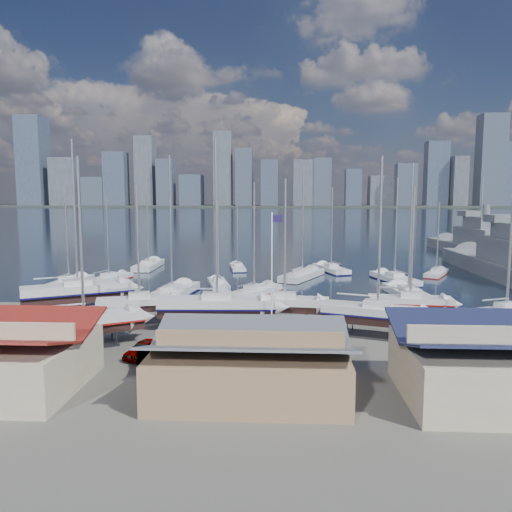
# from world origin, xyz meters

# --- Properties ---
(ground) EXTENTS (1400.00, 1400.00, 0.00)m
(ground) POSITION_xyz_m (0.00, -10.00, 0.00)
(ground) COLOR #605E59
(ground) RESTS_ON ground
(water) EXTENTS (1400.00, 600.00, 0.40)m
(water) POSITION_xyz_m (0.00, 300.00, -0.15)
(water) COLOR #1C2B40
(water) RESTS_ON ground
(far_shore) EXTENTS (1400.00, 80.00, 2.20)m
(far_shore) POSITION_xyz_m (0.00, 560.00, 1.10)
(far_shore) COLOR #2D332D
(far_shore) RESTS_ON ground
(skyline) EXTENTS (639.14, 43.80, 107.69)m
(skyline) POSITION_xyz_m (-7.83, 553.76, 39.09)
(skyline) COLOR #475166
(skyline) RESTS_ON far_shore
(shed_grey) EXTENTS (12.60, 8.40, 4.17)m
(shed_grey) POSITION_xyz_m (0.00, -26.00, 2.15)
(shed_grey) COLOR #8C6B4C
(shed_grey) RESTS_ON ground
(shed_blue) EXTENTS (13.65, 9.45, 4.71)m
(shed_blue) POSITION_xyz_m (16.00, -26.00, 2.42)
(shed_blue) COLOR #BFB293
(shed_blue) RESTS_ON ground
(sailboat_cradle_0) EXTENTS (11.59, 8.34, 18.33)m
(sailboat_cradle_0) POSITION_xyz_m (-20.03, -4.38, 2.19)
(sailboat_cradle_0) COLOR #2D2D33
(sailboat_cradle_0) RESTS_ON ground
(sailboat_cradle_1) EXTENTS (9.73, 7.03, 15.60)m
(sailboat_cradle_1) POSITION_xyz_m (-14.38, -16.67, 2.05)
(sailboat_cradle_1) COLOR #2D2D33
(sailboat_cradle_1) RESTS_ON ground
(sailboat_cradle_2) EXTENTS (8.49, 4.61, 13.55)m
(sailboat_cradle_2) POSITION_xyz_m (-12.10, -8.53, 1.95)
(sailboat_cradle_2) COLOR #2D2D33
(sailboat_cradle_2) RESTS_ON ground
(sailboat_cradle_3) EXTENTS (11.11, 3.60, 17.60)m
(sailboat_cradle_3) POSITION_xyz_m (-4.12, -10.47, 2.15)
(sailboat_cradle_3) COLOR #2D2D33
(sailboat_cradle_3) RESTS_ON ground
(sailboat_cradle_4) EXTENTS (8.79, 3.50, 14.11)m
(sailboat_cradle_4) POSITION_xyz_m (2.22, -7.92, 1.98)
(sailboat_cradle_4) COLOR #2D2D33
(sailboat_cradle_4) RESTS_ON ground
(sailboat_cradle_5) EXTENTS (10.15, 5.85, 15.84)m
(sailboat_cradle_5) POSITION_xyz_m (10.44, -12.39, 2.06)
(sailboat_cradle_5) COLOR #2D2D33
(sailboat_cradle_5) RESTS_ON ground
(sailboat_cradle_6) EXTENTS (8.30, 3.01, 13.35)m
(sailboat_cradle_6) POSITION_xyz_m (14.74, -6.53, 1.94)
(sailboat_cradle_6) COLOR #2D2D33
(sailboat_cradle_6) RESTS_ON ground
(sailboat_cradle_7) EXTENTS (7.79, 5.00, 12.64)m
(sailboat_cradle_7) POSITION_xyz_m (22.20, -10.91, 1.91)
(sailboat_cradle_7) COLOR #2D2D33
(sailboat_cradle_7) RESTS_ON ground
(sailboat_moored_0) EXTENTS (3.49, 10.47, 15.42)m
(sailboat_moored_0) POSITION_xyz_m (-27.65, 10.57, 0.31)
(sailboat_moored_0) COLOR black
(sailboat_moored_0) RESTS_ON water
(sailboat_moored_1) EXTENTS (5.11, 9.00, 12.98)m
(sailboat_moored_1) POSITION_xyz_m (-23.59, 15.09, 0.31)
(sailboat_moored_1) COLOR black
(sailboat_moored_1) RESTS_ON water
(sailboat_moored_2) EXTENTS (3.31, 11.17, 16.78)m
(sailboat_moored_2) POSITION_xyz_m (-21.34, 28.58, 0.32)
(sailboat_moored_2) COLOR black
(sailboat_moored_2) RESTS_ON water
(sailboat_moored_3) EXTENTS (5.06, 12.50, 18.16)m
(sailboat_moored_3) POSITION_xyz_m (-11.58, 3.51, 0.31)
(sailboat_moored_3) COLOR black
(sailboat_moored_3) RESTS_ON water
(sailboat_moored_4) EXTENTS (4.19, 8.52, 12.40)m
(sailboat_moored_4) POSITION_xyz_m (-6.87, 11.40, 0.33)
(sailboat_moored_4) COLOR black
(sailboat_moored_4) RESTS_ON water
(sailboat_moored_5) EXTENTS (3.61, 8.19, 11.84)m
(sailboat_moored_5) POSITION_xyz_m (-5.73, 27.81, 0.31)
(sailboat_moored_5) COLOR black
(sailboat_moored_5) RESTS_ON water
(sailboat_moored_6) EXTENTS (7.11, 10.05, 14.81)m
(sailboat_moored_6) POSITION_xyz_m (-1.56, 5.28, 0.31)
(sailboat_moored_6) COLOR black
(sailboat_moored_6) RESTS_ON water
(sailboat_moored_7) EXTENTS (7.49, 11.39, 16.77)m
(sailboat_moored_7) POSITION_xyz_m (4.94, 18.94, 0.32)
(sailboat_moored_7) COLOR black
(sailboat_moored_7) RESTS_ON water
(sailboat_moored_8) EXTENTS (5.73, 10.08, 14.53)m
(sailboat_moored_8) POSITION_xyz_m (10.01, 26.33, 0.31)
(sailboat_moored_8) COLOR black
(sailboat_moored_8) RESTS_ON water
(sailboat_moored_9) EXTENTS (4.31, 11.60, 17.12)m
(sailboat_moored_9) POSITION_xyz_m (17.36, 4.68, 0.32)
(sailboat_moored_9) COLOR black
(sailboat_moored_9) RESTS_ON water
(sailboat_moored_10) EXTENTS (5.75, 10.99, 15.82)m
(sailboat_moored_10) POSITION_xyz_m (18.29, 16.60, 0.31)
(sailboat_moored_10) COLOR black
(sailboat_moored_10) RESTS_ON water
(sailboat_moored_11) EXTENTS (5.86, 8.24, 12.16)m
(sailboat_moored_11) POSITION_xyz_m (26.18, 22.97, 0.31)
(sailboat_moored_11) COLOR black
(sailboat_moored_11) RESTS_ON water
(naval_ship_west) EXTENTS (10.37, 41.89, 17.73)m
(naval_ship_west) POSITION_xyz_m (43.18, 50.39, 1.66)
(naval_ship_west) COLOR slate
(naval_ship_west) RESTS_ON water
(car_a) EXTENTS (2.87, 4.25, 1.34)m
(car_a) POSITION_xyz_m (-8.67, -19.16, 0.67)
(car_a) COLOR gray
(car_a) RESTS_ON ground
(car_b) EXTENTS (5.21, 2.74, 1.63)m
(car_b) POSITION_xyz_m (-6.18, -20.73, 0.82)
(car_b) COLOR gray
(car_b) RESTS_ON ground
(car_c) EXTENTS (3.98, 5.28, 1.33)m
(car_c) POSITION_xyz_m (-1.87, -19.51, 0.67)
(car_c) COLOR gray
(car_c) RESTS_ON ground
(car_d) EXTENTS (2.32, 5.21, 1.48)m
(car_d) POSITION_xyz_m (3.06, -19.01, 0.74)
(car_d) COLOR gray
(car_d) RESTS_ON ground
(flagpole) EXTENTS (0.98, 0.12, 11.01)m
(flagpole) POSITION_xyz_m (1.11, -12.23, 6.28)
(flagpole) COLOR white
(flagpole) RESTS_ON ground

